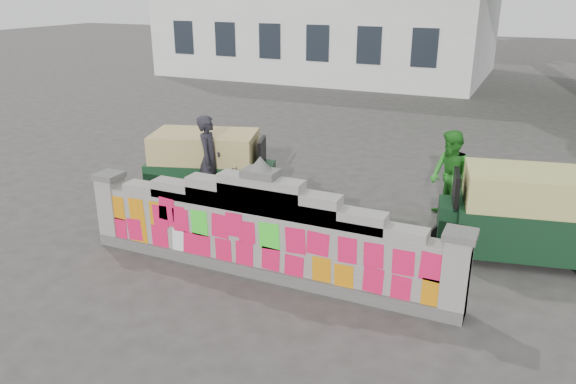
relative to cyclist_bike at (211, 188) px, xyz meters
name	(u,v)px	position (x,y,z in m)	size (l,w,h in m)	color
ground	(262,274)	(2.17, -1.95, -0.53)	(100.00, 100.00, 0.00)	#383533
parapet_wall	(261,233)	(2.17, -1.96, 0.22)	(6.48, 0.44, 2.01)	#4C4C49
cyclist_bike	(211,188)	(0.00, 0.00, 0.00)	(0.70, 2.02, 1.06)	black
cyclist_rider	(210,171)	(0.00, 0.00, 0.37)	(0.66, 0.43, 1.80)	black
pedestrian	(450,176)	(4.50, 1.65, 0.38)	(0.88, 0.69, 1.82)	#278223
rickshaw_left	(209,166)	(-0.39, 0.58, 0.26)	(2.83, 1.92, 1.52)	#103219
rickshaw_right	(526,213)	(5.95, 0.50, 0.27)	(2.88, 1.75, 1.55)	black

